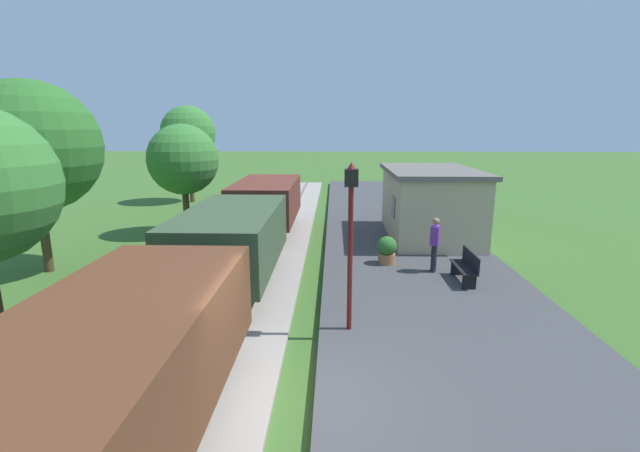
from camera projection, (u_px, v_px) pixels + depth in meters
ground_plane at (302, 413)px, 7.23m from camera, size 160.00×160.00×0.00m
platform_slab at (497, 410)px, 7.11m from camera, size 6.00×60.00×0.25m
track_ballast at (160, 407)px, 7.30m from camera, size 3.80×60.00×0.12m
rail_near at (202, 401)px, 7.24m from camera, size 0.07×60.00×0.14m
rail_far at (117, 399)px, 7.29m from camera, size 0.07×60.00×0.14m
freight_train at (232, 243)px, 12.45m from camera, size 2.50×19.40×2.12m
station_hut at (429, 203)px, 17.66m from camera, size 3.50×5.80×2.78m
bench_near_hut at (466, 266)px, 12.55m from camera, size 0.42×1.50×0.91m
bench_down_platform at (409, 206)px, 22.10m from camera, size 0.42×1.50×0.91m
person_waiting at (435, 242)px, 13.36m from camera, size 0.37×0.44×1.71m
potted_planter at (387, 250)px, 14.25m from camera, size 0.64×0.64×0.92m
lamp_post_near at (351, 217)px, 9.14m from camera, size 0.28×0.28×3.70m
tree_trackside_far at (32, 147)px, 13.47m from camera, size 4.09×4.09×6.09m
tree_field_left at (183, 160)px, 18.68m from camera, size 3.02×3.02×4.80m
tree_field_distant at (188, 133)px, 26.75m from camera, size 3.33×3.33×5.95m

